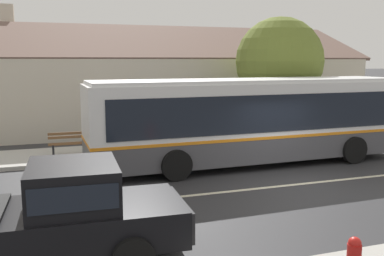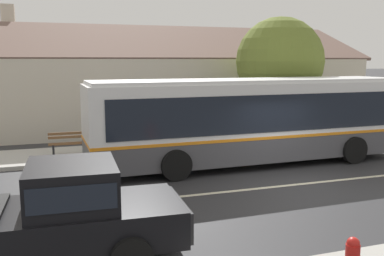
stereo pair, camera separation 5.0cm
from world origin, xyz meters
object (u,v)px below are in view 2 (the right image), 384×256
at_px(transit_bus, 251,119).
at_px(bench_by_building, 72,144).
at_px(pickup_truck_black, 40,216).
at_px(street_tree_primary, 281,65).

height_order(transit_bus, bench_by_building, transit_bus).
bearing_deg(pickup_truck_black, bench_by_building, 83.48).
height_order(transit_bus, street_tree_primary, street_tree_primary).
height_order(transit_bus, pickup_truck_black, transit_bus).
distance_m(pickup_truck_black, bench_by_building, 8.81).
xyz_separation_m(pickup_truck_black, bench_by_building, (1.00, 8.75, -0.37)).
bearing_deg(bench_by_building, transit_bus, -24.79).
bearing_deg(transit_bus, bench_by_building, 155.21).
xyz_separation_m(bench_by_building, street_tree_primary, (9.51, 0.97, 2.98)).
distance_m(bench_by_building, street_tree_primary, 10.01).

